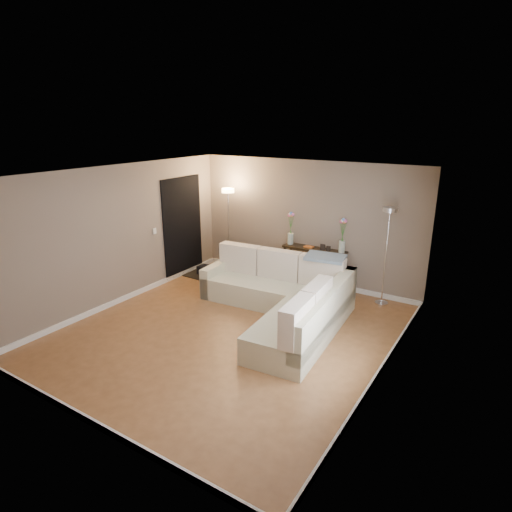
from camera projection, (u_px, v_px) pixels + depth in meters
The scene contains 23 objects.
floor at pixel (230, 331), 7.13m from camera, with size 5.00×5.50×0.01m, color #9B6338.
ceiling at pixel (227, 173), 6.33m from camera, with size 5.00×5.50×0.01m, color white.
wall_back at pixel (306, 223), 8.95m from camera, with size 5.00×0.02×2.60m, color gray.
wall_front at pixel (76, 324), 4.51m from camera, with size 5.00×0.02×2.60m, color gray.
wall_left at pixel (120, 235), 8.01m from camera, with size 0.02×5.50×2.60m, color gray.
wall_right at pixel (389, 289), 5.45m from camera, with size 0.02×5.50×2.60m, color gray.
baseboard_back at pixel (303, 279), 9.31m from camera, with size 5.00×0.03×0.10m, color white.
baseboard_front at pixel (92, 422), 4.91m from camera, with size 5.00×0.03×0.10m, color white.
baseboard_left at pixel (127, 297), 8.37m from camera, with size 0.03×5.50×0.10m, color white.
baseboard_right at pixel (378, 373), 5.84m from camera, with size 0.03×5.50×0.10m, color white.
doorway at pixel (183, 227), 9.42m from camera, with size 0.02×1.20×2.20m, color black.
switch_plate at pixel (155, 231), 8.71m from camera, with size 0.02×0.08×0.12m, color white.
sectional_sofa at pixel (285, 297), 7.57m from camera, with size 3.02×2.76×0.99m.
throw_blanket at pixel (325, 257), 7.74m from camera, with size 0.71×0.41×0.05m, color gray.
console_table at pixel (311, 264), 8.99m from camera, with size 1.36×0.38×0.84m.
leaning_mirror at pixel (319, 229), 8.86m from camera, with size 0.96×0.06×0.75m.
table_decor at pixel (314, 247), 8.80m from camera, with size 0.58×0.13×0.14m.
flower_vase_left at pixel (291, 231), 9.03m from camera, with size 0.15×0.13×0.71m.
flower_vase_right at pixel (342, 238), 8.46m from camera, with size 0.15×0.13×0.71m.
floor_lamp_lit at pixel (228, 214), 9.52m from camera, with size 0.28×0.28×1.93m.
floor_lamp_unlit at pixel (388, 237), 7.78m from camera, with size 0.32×0.32×1.87m.
charcoal_rug at pixel (216, 275), 9.69m from camera, with size 1.26×0.94×0.02m, color black.
black_bag at pixel (206, 271), 9.69m from camera, with size 0.36×0.25×0.23m, color black.
Camera 1 is at (3.78, -5.19, 3.36)m, focal length 30.00 mm.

